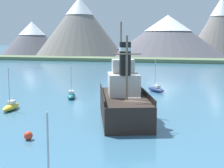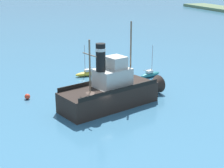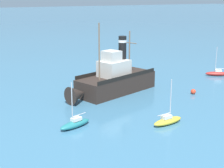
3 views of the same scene
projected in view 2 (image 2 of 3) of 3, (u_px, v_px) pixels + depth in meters
The scene contains 5 objects.
ground_plane at pixel (100, 114), 38.85m from camera, with size 600.00×600.00×0.00m, color teal.
old_tugboat at pixel (113, 91), 40.97m from camera, with size 8.08×14.71×9.90m.
sailboat_yellow at pixel (87, 73), 53.41m from camera, with size 1.63×3.92×4.90m.
sailboat_teal at pixel (150, 74), 52.96m from camera, with size 2.30×3.95×4.90m.
mooring_buoy at pixel (27, 97), 43.43m from camera, with size 0.71×0.71×0.71m, color red.
Camera 2 is at (34.44, -10.43, 15.10)m, focal length 55.00 mm.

